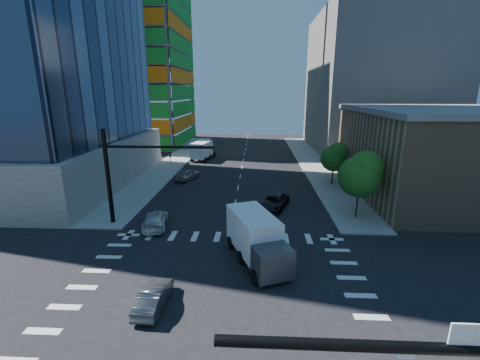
{
  "coord_description": "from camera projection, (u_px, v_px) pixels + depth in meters",
  "views": [
    {
      "loc": [
        2.28,
        -16.84,
        12.4
      ],
      "look_at": [
        1.05,
        8.0,
        5.52
      ],
      "focal_mm": 24.0,
      "sensor_mm": 36.0,
      "label": 1
    }
  ],
  "objects": [
    {
      "name": "ground",
      "position": [
        216.0,
        301.0,
        19.63
      ],
      "size": [
        160.0,
        160.0,
        0.0
      ],
      "primitive_type": "plane",
      "color": "black",
      "rests_on": "ground"
    },
    {
      "name": "road_markings",
      "position": [
        216.0,
        301.0,
        19.63
      ],
      "size": [
        20.0,
        20.0,
        0.01
      ],
      "primitive_type": "cube",
      "color": "silver",
      "rests_on": "ground"
    },
    {
      "name": "sidewalk_ne",
      "position": [
        312.0,
        163.0,
        57.52
      ],
      "size": [
        5.0,
        60.0,
        0.15
      ],
      "primitive_type": "cube",
      "color": "gray",
      "rests_on": "ground"
    },
    {
      "name": "sidewalk_nw",
      "position": [
        175.0,
        161.0,
        58.71
      ],
      "size": [
        5.0,
        60.0,
        0.15
      ],
      "primitive_type": "cube",
      "color": "gray",
      "rests_on": "ground"
    },
    {
      "name": "construction_building",
      "position": [
        129.0,
        37.0,
        73.98
      ],
      "size": [
        25.16,
        34.5,
        70.6
      ],
      "color": "slate",
      "rests_on": "ground"
    },
    {
      "name": "commercial_building",
      "position": [
        446.0,
        153.0,
        38.2
      ],
      "size": [
        20.5,
        22.5,
        10.6
      ],
      "color": "#977457",
      "rests_on": "ground"
    },
    {
      "name": "bg_building_ne",
      "position": [
        374.0,
        84.0,
        67.55
      ],
      "size": [
        24.0,
        30.0,
        28.0
      ],
      "primitive_type": "cube",
      "color": "#625C58",
      "rests_on": "ground"
    },
    {
      "name": "signal_mast_nw",
      "position": [
        123.0,
        169.0,
        29.71
      ],
      "size": [
        10.2,
        0.4,
        9.0
      ],
      "color": "black",
      "rests_on": "sidewalk_nw"
    },
    {
      "name": "tree_south",
      "position": [
        362.0,
        174.0,
        31.16
      ],
      "size": [
        4.16,
        4.16,
        6.82
      ],
      "color": "#382316",
      "rests_on": "sidewalk_ne"
    },
    {
      "name": "tree_north",
      "position": [
        335.0,
        157.0,
        42.88
      ],
      "size": [
        3.54,
        3.52,
        5.78
      ],
      "color": "#382316",
      "rests_on": "sidewalk_ne"
    },
    {
      "name": "car_nb_far",
      "position": [
        274.0,
        202.0,
        35.14
      ],
      "size": [
        3.94,
        5.67,
        1.44
      ],
      "primitive_type": "imported",
      "rotation": [
        0.0,
        0.0,
        -0.33
      ],
      "color": "black",
      "rests_on": "ground"
    },
    {
      "name": "car_sb_near",
      "position": [
        156.0,
        220.0,
        30.24
      ],
      "size": [
        2.91,
        5.3,
        1.46
      ],
      "primitive_type": "imported",
      "rotation": [
        0.0,
        0.0,
        3.32
      ],
      "color": "silver",
      "rests_on": "ground"
    },
    {
      "name": "car_sb_mid",
      "position": [
        187.0,
        174.0,
        46.49
      ],
      "size": [
        3.49,
        5.08,
        1.61
      ],
      "primitive_type": "imported",
      "rotation": [
        0.0,
        0.0,
        2.77
      ],
      "color": "#919498",
      "rests_on": "ground"
    },
    {
      "name": "car_sb_cross",
      "position": [
        153.0,
        297.0,
        19.02
      ],
      "size": [
        1.49,
        4.02,
        1.31
      ],
      "primitive_type": "imported",
      "rotation": [
        0.0,
        0.0,
        3.12
      ],
      "color": "#4B4C50",
      "rests_on": "ground"
    },
    {
      "name": "box_truck_near",
      "position": [
        258.0,
        243.0,
        23.74
      ],
      "size": [
        5.1,
        7.23,
        3.49
      ],
      "rotation": [
        0.0,
        0.0,
        0.38
      ],
      "color": "black",
      "rests_on": "ground"
    },
    {
      "name": "box_truck_far",
      "position": [
        204.0,
        151.0,
        60.46
      ],
      "size": [
        4.0,
        6.96,
        3.43
      ],
      "rotation": [
        0.0,
        0.0,
        2.95
      ],
      "color": "black",
      "rests_on": "ground"
    }
  ]
}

